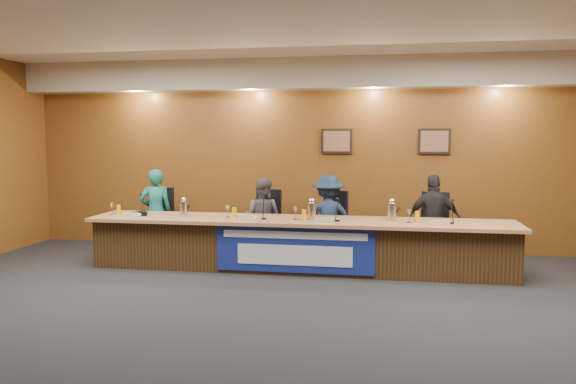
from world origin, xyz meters
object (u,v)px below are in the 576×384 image
(carafe_mid, at_px, (312,211))
(speakerphone, at_px, (141,213))
(dais_body, at_px, (299,246))
(office_chair_a, at_px, (158,224))
(office_chair_b, at_px, (264,227))
(panelist_d, at_px, (434,220))
(panelist_b, at_px, (262,218))
(office_chair_d, at_px, (433,232))
(carafe_right, at_px, (392,212))
(office_chair_c, at_px, (329,229))
(panelist_c, at_px, (328,218))
(banner, at_px, (294,249))
(carafe_left, at_px, (184,209))
(panelist_a, at_px, (156,212))

(carafe_mid, height_order, speakerphone, carafe_mid)
(dais_body, bearing_deg, office_chair_a, 163.01)
(office_chair_b, xyz_separation_m, speakerphone, (-1.73, -0.78, 0.30))
(panelist_d, xyz_separation_m, office_chair_a, (-4.41, 0.10, -0.20))
(panelist_b, relative_size, office_chair_d, 2.67)
(carafe_right, bearing_deg, panelist_d, 45.61)
(office_chair_b, height_order, office_chair_c, same)
(panelist_c, xyz_separation_m, office_chair_a, (-2.82, 0.10, -0.19))
(office_chair_a, bearing_deg, panelist_c, -9.37)
(banner, relative_size, panelist_c, 1.64)
(carafe_left, distance_m, carafe_mid, 1.91)
(panelist_a, relative_size, office_chair_d, 2.92)
(panelist_c, relative_size, panelist_d, 0.98)
(panelist_c, height_order, carafe_left, panelist_c)
(office_chair_a, height_order, carafe_left, carafe_left)
(banner, xyz_separation_m, panelist_a, (-2.47, 1.07, 0.32))
(panelist_d, bearing_deg, banner, 24.50)
(panelist_b, height_order, office_chair_d, panelist_b)
(dais_body, bearing_deg, carafe_right, 0.57)
(panelist_b, bearing_deg, panelist_d, -167.74)
(panelist_c, bearing_deg, dais_body, 49.86)
(panelist_a, xyz_separation_m, speakerphone, (0.06, -0.68, 0.07))
(dais_body, relative_size, panelist_d, 4.39)
(banner, distance_m, office_chair_d, 2.27)
(panelist_d, xyz_separation_m, office_chair_d, (0.00, 0.10, -0.20))
(office_chair_c, height_order, carafe_mid, carafe_mid)
(carafe_right, xyz_separation_m, speakerphone, (-3.73, -0.03, -0.10))
(panelist_a, distance_m, office_chair_a, 0.24)
(panelist_a, distance_m, carafe_left, 1.04)
(office_chair_d, bearing_deg, carafe_mid, -143.04)
(office_chair_c, height_order, carafe_right, carafe_right)
(banner, distance_m, panelist_c, 1.16)
(panelist_d, relative_size, carafe_left, 6.08)
(office_chair_b, bearing_deg, carafe_right, -10.39)
(panelist_b, xyz_separation_m, panelist_d, (2.63, 0.00, 0.04))
(dais_body, distance_m, office_chair_a, 2.58)
(banner, bearing_deg, panelist_a, 156.58)
(panelist_c, xyz_separation_m, carafe_right, (0.96, -0.64, 0.20))
(carafe_mid, bearing_deg, office_chair_c, 78.53)
(banner, bearing_deg, office_chair_a, 154.65)
(carafe_left, bearing_deg, office_chair_a, 132.67)
(panelist_c, bearing_deg, panelist_b, -11.54)
(panelist_a, distance_m, speakerphone, 0.68)
(banner, height_order, panelist_b, panelist_b)
(panelist_c, bearing_deg, office_chair_c, -101.54)
(office_chair_a, bearing_deg, office_chair_b, -7.34)
(carafe_mid, bearing_deg, office_chair_b, 137.29)
(panelist_a, bearing_deg, panelist_b, 155.87)
(office_chair_a, xyz_separation_m, speakerphone, (0.06, -0.78, 0.30))
(office_chair_d, bearing_deg, panelist_a, -166.52)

